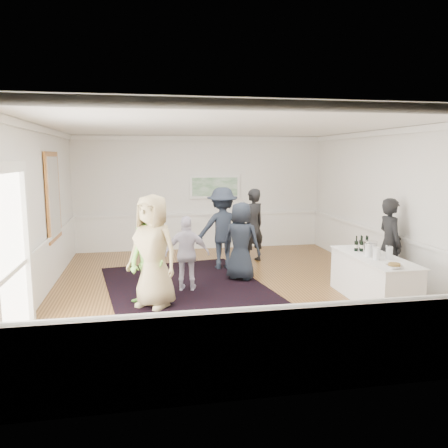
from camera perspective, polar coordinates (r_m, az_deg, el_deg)
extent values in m
plane|color=olive|center=(8.83, 0.40, -8.48)|extent=(8.00, 8.00, 0.00)
cube|color=white|center=(8.46, 0.42, 12.71)|extent=(7.00, 8.00, 0.02)
cube|color=white|center=(8.56, -23.26, 1.22)|extent=(0.02, 8.00, 3.20)
cube|color=white|center=(9.78, 21.01, 2.20)|extent=(0.02, 8.00, 3.20)
cube|color=white|center=(12.43, -3.07, 4.05)|extent=(7.00, 0.02, 3.20)
cube|color=white|center=(4.68, 9.70, -3.92)|extent=(7.00, 0.02, 3.20)
cube|color=#BB7537|center=(9.80, -21.42, 3.37)|extent=(0.04, 1.25, 1.85)
cube|color=white|center=(9.80, -21.28, 3.37)|extent=(0.01, 1.05, 1.65)
cube|color=white|center=(7.57, -24.33, -2.82)|extent=(0.10, 0.14, 2.40)
cube|color=white|center=(6.65, -26.70, 6.65)|extent=(0.10, 1.78, 0.16)
cube|color=white|center=(6.81, -26.25, -4.19)|extent=(0.02, 1.50, 2.40)
cube|color=white|center=(12.43, -1.21, 4.89)|extent=(1.44, 0.05, 0.66)
cube|color=#2A7033|center=(12.39, -1.19, 4.88)|extent=(1.30, 0.01, 0.52)
cube|color=black|center=(9.03, -5.03, -8.06)|extent=(3.64, 4.43, 0.02)
cube|color=white|center=(8.46, 18.90, -6.83)|extent=(0.73, 2.02, 0.82)
cube|color=white|center=(8.36, 19.04, -4.07)|extent=(0.79, 2.08, 0.02)
imported|color=black|center=(9.29, 20.82, -2.41)|extent=(0.46, 0.68, 1.82)
imported|color=tan|center=(7.69, -9.26, -3.54)|extent=(1.16, 1.09, 1.99)
imported|color=#78C34E|center=(7.80, -9.98, -5.31)|extent=(0.91, 0.90, 1.48)
imported|color=silver|center=(8.59, -4.81, -3.89)|extent=(0.93, 0.54, 1.49)
imported|color=black|center=(10.21, -0.20, -0.58)|extent=(1.26, 0.74, 1.92)
imported|color=black|center=(10.94, 3.74, -0.18)|extent=(0.80, 0.69, 1.84)
imported|color=black|center=(9.31, 2.24, -2.26)|extent=(0.98, 0.90, 1.68)
cylinder|color=#78C245|center=(8.07, 19.30, -3.59)|extent=(0.12, 0.12, 0.24)
cylinder|color=#D3463E|center=(8.20, 20.77, -3.49)|extent=(0.12, 0.12, 0.24)
cylinder|color=#84B440|center=(8.25, 18.33, -3.29)|extent=(0.12, 0.12, 0.24)
cylinder|color=silver|center=(8.49, 18.53, -3.00)|extent=(0.26, 0.26, 0.25)
imported|color=white|center=(7.60, 21.35, -5.14)|extent=(0.27, 0.27, 0.07)
cylinder|color=olive|center=(7.59, 21.35, -4.98)|extent=(0.19, 0.19, 0.04)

